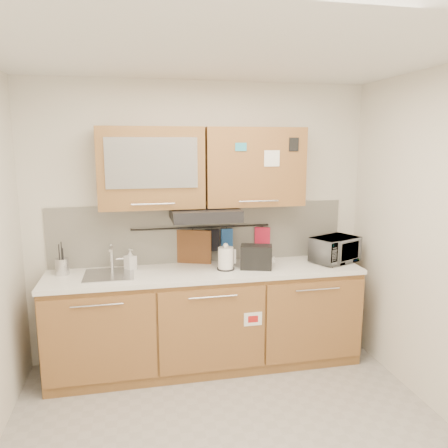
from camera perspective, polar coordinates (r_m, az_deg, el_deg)
name	(u,v)px	position (r m, az deg, el deg)	size (l,w,h in m)	color
ceiling	(239,43)	(2.68, 2.02, 22.57)	(3.20, 3.20, 0.00)	white
wall_back	(201,222)	(4.16, -3.05, 0.22)	(3.20, 3.20, 0.00)	silver
base_cabinet	(207,324)	(4.12, -2.25, -12.87)	(2.80, 0.64, 0.88)	olive
countertop	(207,272)	(3.95, -2.30, -6.28)	(2.82, 0.62, 0.04)	white
backsplash	(201,233)	(4.16, -3.02, -1.16)	(2.80, 0.02, 0.56)	silver
upper_cabinets	(203,167)	(3.92, -2.80, 7.42)	(1.82, 0.37, 0.70)	olive
range_hood	(205,214)	(3.89, -2.50, 1.32)	(0.60, 0.46, 0.10)	black
sink	(109,275)	(3.92, -14.76, -6.40)	(0.42, 0.40, 0.26)	silver
utensil_rail	(202,227)	(4.11, -2.94, -0.45)	(0.02, 0.02, 1.30)	black
utensil_crock	(62,266)	(4.04, -20.37, -5.19)	(0.12, 0.12, 0.29)	silver
kettle	(226,259)	(3.93, 0.25, -4.59)	(0.18, 0.17, 0.25)	white
toaster	(256,257)	(3.97, 4.24, -4.29)	(0.32, 0.25, 0.21)	black
microwave	(335,250)	(4.31, 14.28, -3.25)	(0.43, 0.29, 0.24)	#999999
soap_bottle	(130,259)	(4.01, -12.15, -4.53)	(0.09, 0.09, 0.19)	#999999
cutting_board	(193,253)	(4.14, -4.07, -3.73)	(0.35, 0.03, 0.43)	brown
oven_mitt	(227,238)	(4.17, 0.38, -1.88)	(0.11, 0.03, 0.19)	#1F4A8F
dark_pouch	(212,240)	(4.14, -1.55, -2.12)	(0.13, 0.04, 0.21)	black
pot_holder	(262,236)	(4.25, 5.03, -1.64)	(0.15, 0.02, 0.18)	red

